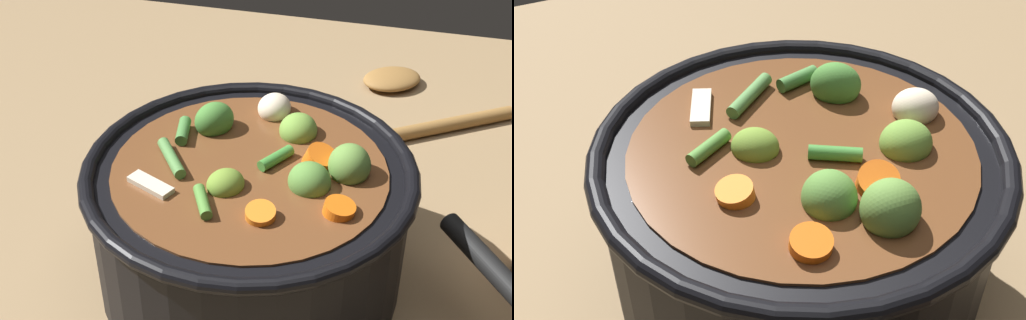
% 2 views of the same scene
% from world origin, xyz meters
% --- Properties ---
extents(ground_plane, '(1.10, 1.10, 0.00)m').
position_xyz_m(ground_plane, '(0.00, 0.00, 0.00)').
color(ground_plane, '#8C704C').
extents(cooking_pot, '(0.28, 0.28, 0.15)m').
position_xyz_m(cooking_pot, '(0.00, -0.00, 0.07)').
color(cooking_pot, black).
rests_on(cooking_pot, ground_plane).
extents(wooden_spoon, '(0.20, 0.20, 0.02)m').
position_xyz_m(wooden_spoon, '(0.34, -0.11, 0.01)').
color(wooden_spoon, olive).
rests_on(wooden_spoon, ground_plane).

